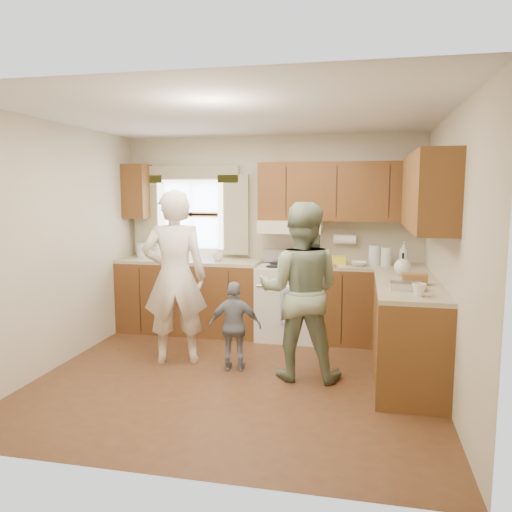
% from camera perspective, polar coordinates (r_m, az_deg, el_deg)
% --- Properties ---
extents(room, '(3.80, 3.80, 3.80)m').
position_cam_1_polar(room, '(4.71, -2.20, 0.61)').
color(room, '#4D2C18').
rests_on(room, ground).
extents(kitchen_fixtures, '(3.80, 2.25, 2.15)m').
position_cam_1_polar(kitchen_fixtures, '(5.72, 6.46, -2.37)').
color(kitchen_fixtures, '#4B2A10').
rests_on(kitchen_fixtures, ground).
extents(stove, '(0.76, 0.67, 1.07)m').
position_cam_1_polar(stove, '(6.18, 3.83, -5.10)').
color(stove, silver).
rests_on(stove, ground).
extents(woman_left, '(0.77, 0.62, 1.82)m').
position_cam_1_polar(woman_left, '(5.29, -9.26, -2.42)').
color(woman_left, white).
rests_on(woman_left, ground).
extents(woman_right, '(0.84, 0.66, 1.71)m').
position_cam_1_polar(woman_right, '(4.82, 5.06, -4.02)').
color(woman_right, '#27442A').
rests_on(woman_right, ground).
extents(child, '(0.56, 0.29, 0.91)m').
position_cam_1_polar(child, '(5.08, -2.42, -8.03)').
color(child, gray).
rests_on(child, ground).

